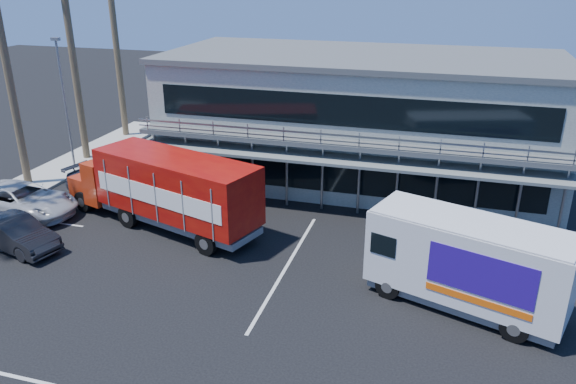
# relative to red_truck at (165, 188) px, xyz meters

# --- Properties ---
(ground) EXTENTS (120.00, 120.00, 0.00)m
(ground) POSITION_rel_red_truck_xyz_m (4.72, -5.23, -2.03)
(ground) COLOR black
(ground) RESTS_ON ground
(building) EXTENTS (22.40, 12.00, 7.30)m
(building) POSITION_rel_red_truck_xyz_m (7.72, 9.71, 1.62)
(building) COLOR gray
(building) RESTS_ON ground
(curb_strip) EXTENTS (3.00, 32.00, 0.16)m
(curb_strip) POSITION_rel_red_truck_xyz_m (-10.28, 0.77, -1.95)
(curb_strip) COLOR #A5A399
(curb_strip) RESTS_ON ground
(light_pole_far) EXTENTS (0.50, 0.25, 8.09)m
(light_pole_far) POSITION_rel_red_truck_xyz_m (-9.48, 5.77, 2.47)
(light_pole_far) COLOR gray
(light_pole_far) RESTS_ON ground
(red_truck) EXTENTS (11.22, 5.74, 3.70)m
(red_truck) POSITION_rel_red_truck_xyz_m (0.00, 0.00, 0.00)
(red_truck) COLOR #A7270D
(red_truck) RESTS_ON ground
(white_van) EXTENTS (7.57, 4.63, 3.50)m
(white_van) POSITION_rel_red_truck_xyz_m (13.90, -3.23, -0.18)
(white_van) COLOR silver
(white_van) RESTS_ON ground
(parked_car_b) EXTENTS (4.78, 2.69, 1.49)m
(parked_car_b) POSITION_rel_red_truck_xyz_m (-5.46, -4.03, -1.29)
(parked_car_b) COLOR black
(parked_car_b) RESTS_ON ground
(parked_car_c) EXTENTS (6.15, 3.30, 1.64)m
(parked_car_c) POSITION_rel_red_truck_xyz_m (-7.78, -0.83, -1.21)
(parked_car_c) COLOR #BBBCBD
(parked_car_c) RESTS_ON ground
(parked_car_d) EXTENTS (5.71, 3.43, 1.55)m
(parked_car_d) POSITION_rel_red_truck_xyz_m (-4.78, 2.37, -1.26)
(parked_car_d) COLOR #272A34
(parked_car_d) RESTS_ON ground
(parked_car_e) EXTENTS (5.11, 2.79, 1.65)m
(parked_car_e) POSITION_rel_red_truck_xyz_m (-4.78, 4.89, -1.21)
(parked_car_e) COLOR slate
(parked_car_e) RESTS_ON ground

